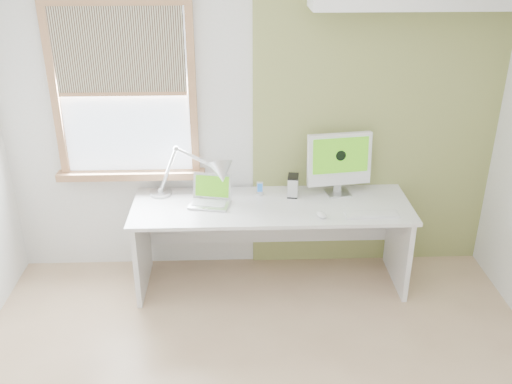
{
  "coord_description": "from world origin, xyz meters",
  "views": [
    {
      "loc": [
        -0.14,
        -2.63,
        2.74
      ],
      "look_at": [
        0.0,
        1.05,
        1.0
      ],
      "focal_mm": 40.03,
      "sensor_mm": 36.0,
      "label": 1
    }
  ],
  "objects_px": {
    "desk_lamp": "(210,174)",
    "laptop": "(211,196)",
    "desk": "(271,223)",
    "external_drive": "(293,186)",
    "imac": "(339,160)"
  },
  "relations": [
    {
      "from": "desk",
      "to": "external_drive",
      "type": "distance_m",
      "value": 0.35
    },
    {
      "from": "desk",
      "to": "laptop",
      "type": "bearing_deg",
      "value": -179.5
    },
    {
      "from": "desk_lamp",
      "to": "desk",
      "type": "bearing_deg",
      "value": -5.43
    },
    {
      "from": "desk_lamp",
      "to": "imac",
      "type": "relative_size",
      "value": 1.39
    },
    {
      "from": "desk_lamp",
      "to": "external_drive",
      "type": "bearing_deg",
      "value": 4.91
    },
    {
      "from": "desk",
      "to": "desk_lamp",
      "type": "height_order",
      "value": "desk_lamp"
    },
    {
      "from": "desk_lamp",
      "to": "imac",
      "type": "bearing_deg",
      "value": 5.14
    },
    {
      "from": "laptop",
      "to": "external_drive",
      "type": "bearing_deg",
      "value": 9.22
    },
    {
      "from": "laptop",
      "to": "desk",
      "type": "bearing_deg",
      "value": 0.5
    },
    {
      "from": "laptop",
      "to": "imac",
      "type": "relative_size",
      "value": 0.66
    },
    {
      "from": "imac",
      "to": "laptop",
      "type": "bearing_deg",
      "value": -172.09
    },
    {
      "from": "desk_lamp",
      "to": "laptop",
      "type": "xyz_separation_m",
      "value": [
        0.0,
        -0.05,
        -0.17
      ]
    },
    {
      "from": "external_drive",
      "to": "imac",
      "type": "relative_size",
      "value": 0.33
    },
    {
      "from": "desk_lamp",
      "to": "laptop",
      "type": "relative_size",
      "value": 2.1
    },
    {
      "from": "desk_lamp",
      "to": "external_drive",
      "type": "xyz_separation_m",
      "value": [
        0.67,
        0.06,
        -0.14
      ]
    }
  ]
}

